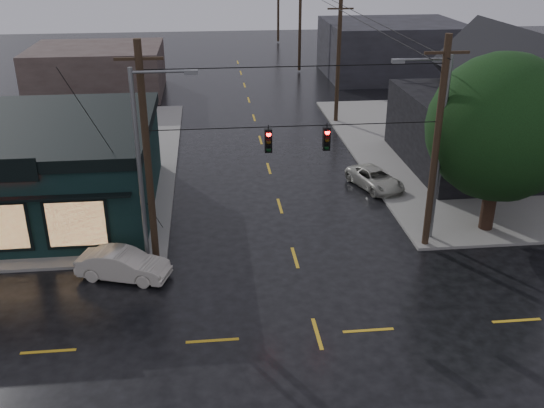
{
  "coord_description": "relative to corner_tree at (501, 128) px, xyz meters",
  "views": [
    {
      "loc": [
        -3.78,
        -18.82,
        13.98
      ],
      "look_at": [
        -1.1,
        5.88,
        2.89
      ],
      "focal_mm": 40.0,
      "sensor_mm": 36.0,
      "label": 1
    }
  ],
  "objects": [
    {
      "name": "utility_pole_ne",
      "position": [
        -3.66,
        -1.31,
        -5.49
      ],
      "size": [
        2.0,
        0.32,
        10.15
      ],
      "primitive_type": null,
      "color": "black",
      "rests_on": "ground"
    },
    {
      "name": "corner_tree",
      "position": [
        0.0,
        0.0,
        0.0
      ],
      "size": [
        7.18,
        7.18,
        8.95
      ],
      "color": "black",
      "rests_on": "ground"
    },
    {
      "name": "utility_pole_far_a",
      "position": [
        -3.66,
        20.19,
        -5.49
      ],
      "size": [
        2.0,
        0.32,
        9.65
      ],
      "primitive_type": null,
      "color": "black",
      "rests_on": "ground"
    },
    {
      "name": "span_signal_assembly",
      "position": [
        -10.07,
        -1.31,
        0.21
      ],
      "size": [
        13.0,
        0.48,
        1.23
      ],
      "color": "black",
      "rests_on": "ground"
    },
    {
      "name": "ground_plane",
      "position": [
        -10.16,
        -7.81,
        -5.49
      ],
      "size": [
        160.0,
        160.0,
        0.0
      ],
      "primitive_type": "plane",
      "color": "black"
    },
    {
      "name": "sedan_cream",
      "position": [
        -17.96,
        -2.81,
        -4.82
      ],
      "size": [
        4.31,
        2.59,
        1.34
      ],
      "primitive_type": "imported",
      "rotation": [
        0.0,
        0.0,
        1.26
      ],
      "color": "beige",
      "rests_on": "ground"
    },
    {
      "name": "utility_pole_far_c",
      "position": [
        -3.66,
        60.19,
        -5.49
      ],
      "size": [
        2.0,
        0.32,
        9.15
      ],
      "primitive_type": null,
      "color": "black",
      "rests_on": "ground"
    },
    {
      "name": "sidewalk_ne",
      "position": [
        9.84,
        12.19,
        -5.42
      ],
      "size": [
        28.0,
        28.0,
        0.15
      ],
      "primitive_type": "cube",
      "color": "gray",
      "rests_on": "ground"
    },
    {
      "name": "ne_building",
      "position": [
        4.84,
        9.19,
        -1.02
      ],
      "size": [
        12.6,
        11.6,
        8.75
      ],
      "color": "black",
      "rests_on": "ground"
    },
    {
      "name": "utility_pole_far_b",
      "position": [
        -3.66,
        40.19,
        -5.49
      ],
      "size": [
        2.0,
        0.32,
        9.15
      ],
      "primitive_type": null,
      "color": "black",
      "rests_on": "ground"
    },
    {
      "name": "streetlight_ne",
      "position": [
        -3.16,
        -0.61,
        -5.49
      ],
      "size": [
        5.4,
        0.3,
        9.15
      ],
      "primitive_type": null,
      "color": "slate",
      "rests_on": "ground"
    },
    {
      "name": "bg_building_west",
      "position": [
        -24.16,
        32.19,
        -3.29
      ],
      "size": [
        12.0,
        10.0,
        4.4
      ],
      "primitive_type": "cube",
      "color": "#3B2D2B",
      "rests_on": "ground"
    },
    {
      "name": "suv_silver",
      "position": [
        -4.16,
        6.22,
        -4.9
      ],
      "size": [
        3.2,
        4.64,
        1.18
      ],
      "primitive_type": "imported",
      "rotation": [
        0.0,
        0.0,
        0.33
      ],
      "color": "#B3B2A5",
      "rests_on": "ground"
    },
    {
      "name": "utility_pole_nw",
      "position": [
        -16.66,
        -1.31,
        -5.49
      ],
      "size": [
        2.0,
        0.32,
        10.15
      ],
      "primitive_type": null,
      "color": "black",
      "rests_on": "ground"
    },
    {
      "name": "bg_building_east",
      "position": [
        5.84,
        37.19,
        -2.69
      ],
      "size": [
        14.0,
        12.0,
        5.6
      ],
      "primitive_type": "cube",
      "color": "black",
      "rests_on": "ground"
    },
    {
      "name": "pizza_shop",
      "position": [
        -25.16,
        5.14,
        -2.93
      ],
      "size": [
        16.3,
        12.34,
        4.9
      ],
      "color": "black",
      "rests_on": "ground"
    },
    {
      "name": "streetlight_nw",
      "position": [
        -16.96,
        -2.01,
        -5.49
      ],
      "size": [
        5.4,
        0.3,
        9.15
      ],
      "primitive_type": null,
      "color": "slate",
      "rests_on": "ground"
    }
  ]
}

